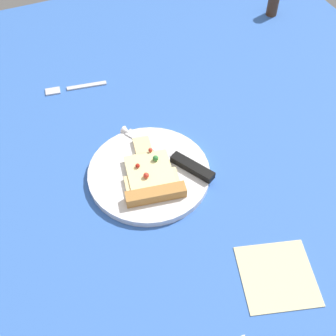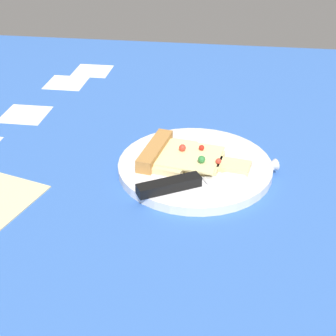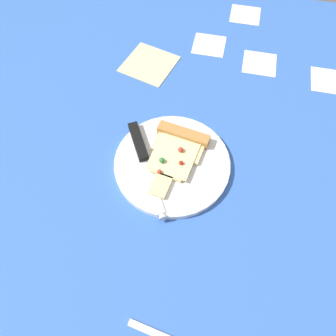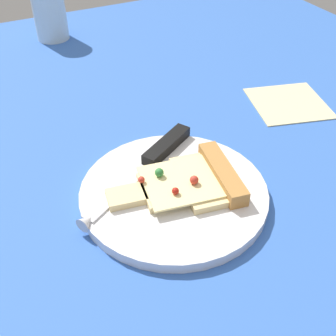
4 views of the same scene
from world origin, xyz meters
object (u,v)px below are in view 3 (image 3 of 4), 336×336
at_px(knife, 144,158).
at_px(napkin, 149,64).
at_px(plate, 172,164).
at_px(pizza_slice, 176,151).

height_order(knife, napkin, knife).
bearing_deg(plate, knife, -172.71).
height_order(plate, napkin, plate).
bearing_deg(plate, pizza_slice, 80.65).
distance_m(plate, pizza_slice, 0.03).
bearing_deg(pizza_slice, plate, 90.06).
bearing_deg(knife, pizza_slice, 176.71).
relative_size(plate, napkin, 1.97).
xyz_separation_m(plate, napkin, (-0.13, 0.30, -0.01)).
relative_size(pizza_slice, knife, 0.85).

